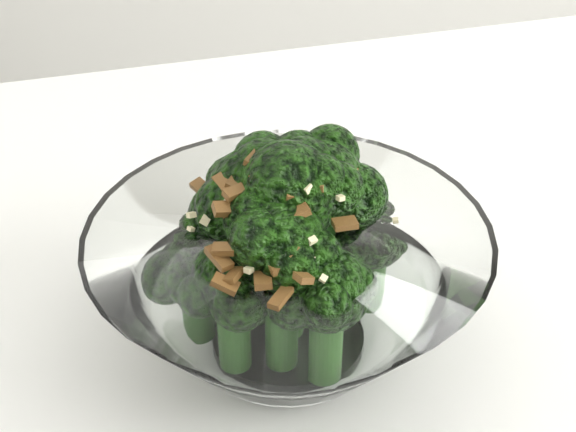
# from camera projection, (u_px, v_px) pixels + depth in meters

# --- Properties ---
(broccoli_dish) EXTENTS (0.21, 0.21, 0.13)m
(broccoli_dish) POSITION_uv_depth(u_px,v_px,m) (286.00, 275.00, 0.46)
(broccoli_dish) COLOR white
(broccoli_dish) RESTS_ON table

